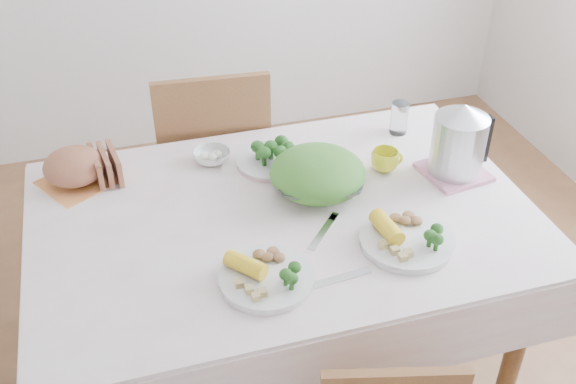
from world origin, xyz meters
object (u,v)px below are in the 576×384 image
object	(u,v)px
salad_bowl	(317,181)
dinner_plate_left	(267,278)
chair_far	(213,169)
dinner_plate_right	(407,241)
dining_table	(284,304)
electric_kettle	(459,142)
yellow_mug	(385,160)

from	to	relation	value
salad_bowl	dinner_plate_left	bearing A→B (deg)	-126.15
chair_far	salad_bowl	size ratio (longest dim) A/B	3.44
chair_far	dinner_plate_right	bearing A→B (deg)	115.64
salad_bowl	chair_far	bearing A→B (deg)	108.74
dining_table	dinner_plate_right	size ratio (longest dim) A/B	5.16
dinner_plate_left	electric_kettle	bearing A→B (deg)	23.99
dinner_plate_right	yellow_mug	world-z (taller)	yellow_mug
dining_table	chair_far	size ratio (longest dim) A/B	1.45
dining_table	salad_bowl	size ratio (longest dim) A/B	4.97
chair_far	dinner_plate_right	distance (m)	1.10
dinner_plate_left	dinner_plate_right	bearing A→B (deg)	5.03
dinner_plate_right	dining_table	bearing A→B (deg)	140.84
salad_bowl	electric_kettle	bearing A→B (deg)	-4.74
electric_kettle	chair_far	bearing A→B (deg)	138.71
salad_bowl	yellow_mug	bearing A→B (deg)	11.31
dining_table	electric_kettle	distance (m)	0.78
dining_table	chair_far	world-z (taller)	chair_far
dinner_plate_left	chair_far	bearing A→B (deg)	87.94
dinner_plate_right	electric_kettle	world-z (taller)	electric_kettle
yellow_mug	electric_kettle	world-z (taller)	electric_kettle
chair_far	salad_bowl	bearing A→B (deg)	112.97
dining_table	chair_far	xyz separation A→B (m)	(-0.09, 0.74, 0.09)
salad_bowl	dinner_plate_right	xyz separation A→B (m)	(0.16, -0.32, -0.02)
dinner_plate_left	electric_kettle	world-z (taller)	electric_kettle
chair_far	dinner_plate_left	size ratio (longest dim) A/B	3.77
dinner_plate_left	salad_bowl	bearing A→B (deg)	53.85
salad_bowl	electric_kettle	size ratio (longest dim) A/B	1.18
dining_table	dinner_plate_left	size ratio (longest dim) A/B	5.45
chair_far	salad_bowl	xyz separation A→B (m)	(0.22, -0.66, 0.33)
salad_bowl	yellow_mug	size ratio (longest dim) A/B	3.08
yellow_mug	electric_kettle	size ratio (longest dim) A/B	0.38
dining_table	electric_kettle	size ratio (longest dim) A/B	5.86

